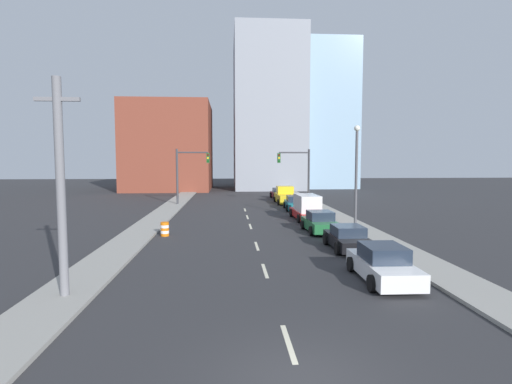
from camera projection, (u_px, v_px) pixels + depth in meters
The scene contains 24 objects.
ground_plane at pixel (301, 382), 9.27m from camera, with size 200.00×200.00×0.00m, color #2D2D30.
sidewalk_left at pixel (182, 198), 53.43m from camera, with size 2.37×89.92×0.15m.
sidewalk_right at pixel (299, 197), 54.50m from camera, with size 2.37×89.92×0.15m.
lane_stripe_at_2m at pixel (288, 343), 11.25m from camera, with size 0.16×2.40×0.01m, color beige.
lane_stripe_at_9m at pixel (265, 271), 18.58m from camera, with size 0.16×2.40×0.01m, color beige.
lane_stripe_at_15m at pixel (257, 246), 23.86m from camera, with size 0.16×2.40×0.01m, color beige.
lane_stripe_at_22m at pixel (250, 226), 30.89m from camera, with size 0.16×2.40×0.01m, color beige.
lane_stripe_at_27m at pixel (247, 217), 35.87m from camera, with size 0.16×2.40×0.01m, color beige.
lane_stripe_at_32m at pixel (245, 210), 41.02m from camera, with size 0.16×2.40×0.01m, color beige.
building_brick_left at pixel (170, 147), 68.81m from camera, with size 14.00×16.00×14.64m.
building_office_center at pixel (267, 114), 73.45m from camera, with size 12.00×20.00×27.24m.
building_glass_right at pixel (312, 119), 78.11m from camera, with size 13.00×20.00×26.25m.
traffic_signal_left at pixel (186, 169), 44.97m from camera, with size 3.77×0.35×6.37m.
traffic_signal_right at pixel (300, 169), 45.85m from camera, with size 3.77×0.35×6.37m.
utility_pole_left_near at pixel (61, 187), 14.46m from camera, with size 1.60×0.32×8.11m.
traffic_barrel at pixel (165, 229), 26.95m from camera, with size 0.56×0.56×0.95m.
street_lamp at pixel (356, 168), 29.78m from camera, with size 0.44×0.44×7.70m.
sedan_white at pixel (383, 264), 17.02m from camera, with size 2.22×4.64×1.53m.
sedan_black at pixel (348, 238), 22.98m from camera, with size 2.16×4.26×1.37m.
sedan_green at pixel (320, 223), 28.45m from camera, with size 2.28×4.29×1.50m.
box_truck_red at pixel (307, 208), 34.18m from camera, with size 2.34×5.74×2.17m.
sedan_teal at pixel (294, 203), 41.11m from camera, with size 2.15×4.72×1.46m.
pickup_truck_yellow at pixel (286, 196), 47.33m from camera, with size 2.50×5.60×1.98m.
sedan_maroon at pixel (280, 194), 52.94m from camera, with size 2.32×4.76×1.40m.
Camera 1 is at (-1.66, -8.78, 5.17)m, focal length 28.00 mm.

